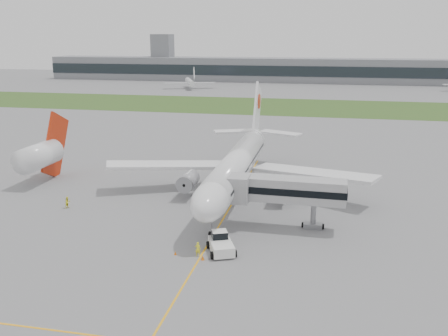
% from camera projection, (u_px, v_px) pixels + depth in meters
% --- Properties ---
extents(ground, '(600.00, 600.00, 0.00)m').
position_uv_depth(ground, '(232.00, 203.00, 83.37)').
color(ground, slate).
rests_on(ground, ground).
extents(apron_markings, '(70.00, 70.00, 0.04)m').
position_uv_depth(apron_markings, '(226.00, 213.00, 78.64)').
color(apron_markings, '#FFAC16').
rests_on(apron_markings, ground).
extents(grass_strip, '(600.00, 50.00, 0.02)m').
position_uv_depth(grass_strip, '(290.00, 107.00, 196.85)').
color(grass_strip, '#355B22').
rests_on(grass_strip, ground).
extents(terminal_building, '(320.00, 22.30, 14.00)m').
position_uv_depth(terminal_building, '(305.00, 70.00, 298.95)').
color(terminal_building, gray).
rests_on(terminal_building, ground).
extents(control_tower, '(12.00, 12.00, 56.00)m').
position_uv_depth(control_tower, '(164.00, 79.00, 320.66)').
color(control_tower, gray).
rests_on(control_tower, ground).
extents(airliner, '(48.13, 53.95, 17.88)m').
position_uv_depth(airliner, '(238.00, 163.00, 86.52)').
color(airliner, white).
rests_on(airliner, ground).
extents(pushback_tug, '(4.67, 5.53, 2.49)m').
position_uv_depth(pushback_tug, '(221.00, 243.00, 64.48)').
color(pushback_tug, white).
rests_on(pushback_tug, ground).
extents(jet_bridge, '(16.75, 4.78, 7.73)m').
position_uv_depth(jet_bridge, '(283.00, 190.00, 71.42)').
color(jet_bridge, '#A9A9AB').
rests_on(jet_bridge, ground).
extents(safety_cone_left, '(0.36, 0.36, 0.49)m').
position_uv_depth(safety_cone_left, '(175.00, 253.00, 63.74)').
color(safety_cone_left, orange).
rests_on(safety_cone_left, ground).
extents(safety_cone_right, '(0.44, 0.44, 0.61)m').
position_uv_depth(safety_cone_right, '(203.00, 258.00, 62.25)').
color(safety_cone_right, orange).
rests_on(safety_cone_right, ground).
extents(ground_crew_near, '(0.71, 0.48, 1.91)m').
position_uv_depth(ground_crew_near, '(198.00, 249.00, 63.24)').
color(ground_crew_near, yellow).
rests_on(ground_crew_near, ground).
extents(ground_crew_far, '(0.99, 1.12, 1.92)m').
position_uv_depth(ground_crew_far, '(68.00, 202.00, 80.91)').
color(ground_crew_far, yellow).
rests_on(ground_crew_far, ground).
extents(neighbor_aircraft, '(4.87, 16.58, 13.58)m').
position_uv_depth(neighbor_aircraft, '(41.00, 155.00, 94.20)').
color(neighbor_aircraft, '#B1240A').
rests_on(neighbor_aircraft, ground).
extents(distant_aircraft_left, '(33.75, 31.95, 10.30)m').
position_uv_depth(distant_aircraft_left, '(190.00, 89.00, 263.49)').
color(distant_aircraft_left, white).
rests_on(distant_aircraft_left, ground).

